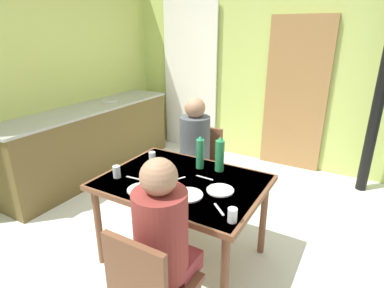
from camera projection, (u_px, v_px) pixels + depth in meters
ground_plane at (179, 235)px, 2.94m from camera, size 5.77×5.77×0.00m
wall_back at (264, 68)px, 4.28m from camera, size 4.32×0.10×2.65m
wall_left at (62, 72)px, 3.90m from camera, size 0.10×3.33×2.65m
door_wooden at (295, 96)px, 4.11m from camera, size 0.80×0.05×2.00m
stove_pipe_column at (383, 79)px, 3.33m from camera, size 0.12×0.12×2.65m
curtain_panel at (190, 78)px, 4.80m from camera, size 0.90×0.03×2.23m
kitchen_counter at (92, 141)px, 4.09m from camera, size 0.61×2.52×0.91m
dining_table at (182, 189)px, 2.44m from camera, size 1.24×0.92×0.73m
chair_near_diner at (150, 288)px, 1.69m from camera, size 0.40×0.40×0.87m
chair_far_diner at (200, 163)px, 3.28m from camera, size 0.40×0.40×0.87m
person_near_diner at (162, 231)px, 1.71m from camera, size 0.30×0.37×0.77m
person_far_diner at (194, 141)px, 3.07m from camera, size 0.30×0.37×0.77m
water_bottle_green_near at (200, 153)px, 2.58m from camera, size 0.07×0.07×0.29m
water_bottle_green_far at (220, 155)px, 2.53m from camera, size 0.08×0.08×0.30m
serving_bowl_center at (157, 166)px, 2.59m from camera, size 0.17×0.17×0.05m
dinner_plate_near_left at (220, 190)px, 2.25m from camera, size 0.20×0.20×0.01m
dinner_plate_near_right at (142, 189)px, 2.26m from camera, size 0.21×0.21×0.01m
dinner_plate_far_center at (188, 195)px, 2.18m from camera, size 0.22×0.22×0.01m
drinking_glass_by_near_diner at (232, 215)px, 1.88m from camera, size 0.06×0.06×0.09m
drinking_glass_by_far_diner at (117, 172)px, 2.44m from camera, size 0.06×0.06×0.10m
drinking_glass_spare_center at (152, 157)px, 2.74m from camera, size 0.06×0.06×0.09m
cutlery_knife_near at (205, 178)px, 2.45m from camera, size 0.15×0.02×0.00m
cutlery_fork_near at (219, 209)px, 2.01m from camera, size 0.12×0.11×0.00m
cutlery_knife_far at (177, 179)px, 2.42m from camera, size 0.08×0.14×0.00m
cutlery_fork_far at (134, 178)px, 2.44m from camera, size 0.15×0.03×0.00m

